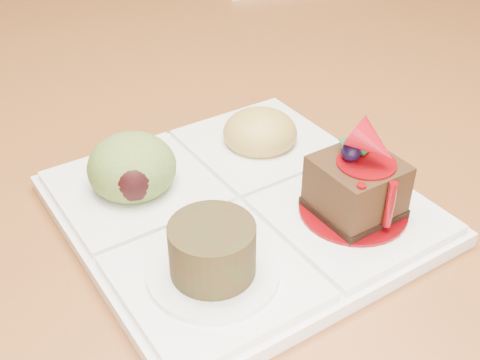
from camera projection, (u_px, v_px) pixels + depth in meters
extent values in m
plane|color=brown|center=(266.00, 324.00, 1.36)|extent=(6.00, 6.00, 0.00)
cube|color=brown|center=(278.00, 8.00, 0.94)|extent=(1.00, 1.80, 0.04)
cylinder|color=brown|center=(55.00, 48.00, 1.76)|extent=(0.06, 0.06, 0.71)
cylinder|color=brown|center=(341.00, 26.00, 1.90)|extent=(0.06, 0.06, 0.71)
cylinder|color=black|center=(0.00, 245.00, 1.27)|extent=(0.04, 0.04, 0.42)
cylinder|color=black|center=(445.00, 137.00, 1.65)|extent=(0.03, 0.03, 0.40)
cube|color=white|center=(240.00, 210.00, 0.48)|extent=(0.33, 0.33, 0.01)
cube|color=white|center=(352.00, 215.00, 0.46)|extent=(0.16, 0.16, 0.01)
cube|color=white|center=(213.00, 278.00, 0.41)|extent=(0.16, 0.16, 0.01)
cube|color=white|center=(134.00, 187.00, 0.49)|extent=(0.16, 0.16, 0.01)
cube|color=white|center=(260.00, 143.00, 0.55)|extent=(0.16, 0.16, 0.01)
cylinder|color=#680308|center=(353.00, 210.00, 0.46)|extent=(0.08, 0.08, 0.00)
cube|color=black|center=(353.00, 208.00, 0.46)|extent=(0.08, 0.08, 0.01)
cube|color=#37200F|center=(357.00, 183.00, 0.44)|extent=(0.07, 0.07, 0.04)
cylinder|color=#680308|center=(360.00, 161.00, 0.43)|extent=(0.04, 0.04, 0.00)
sphere|color=black|center=(351.00, 152.00, 0.43)|extent=(0.01, 0.01, 0.01)
cone|color=#A50A18|center=(374.00, 145.00, 0.42)|extent=(0.05, 0.05, 0.04)
cube|color=#11471A|center=(358.00, 146.00, 0.44)|extent=(0.02, 0.02, 0.01)
cube|color=#11471A|center=(349.00, 146.00, 0.44)|extent=(0.01, 0.02, 0.01)
cylinder|color=#680308|center=(358.00, 209.00, 0.42)|extent=(0.01, 0.01, 0.04)
cylinder|color=#680308|center=(390.00, 205.00, 0.42)|extent=(0.01, 0.01, 0.04)
cylinder|color=#680308|center=(316.00, 183.00, 0.44)|extent=(0.01, 0.01, 0.04)
cylinder|color=white|center=(213.00, 272.00, 0.40)|extent=(0.09, 0.09, 0.00)
cylinder|color=#3D1D11|center=(212.00, 249.00, 0.39)|extent=(0.06, 0.06, 0.04)
cylinder|color=#411E0E|center=(212.00, 234.00, 0.38)|extent=(0.05, 0.05, 0.00)
ellipsoid|color=olive|center=(132.00, 167.00, 0.48)|extent=(0.07, 0.07, 0.05)
ellipsoid|color=black|center=(134.00, 183.00, 0.46)|extent=(0.04, 0.03, 0.03)
ellipsoid|color=#A3793B|center=(260.00, 133.00, 0.54)|extent=(0.07, 0.07, 0.04)
cube|color=#BA3E0D|center=(272.00, 123.00, 0.54)|extent=(0.02, 0.02, 0.01)
cube|color=#467A1A|center=(254.00, 121.00, 0.54)|extent=(0.02, 0.02, 0.02)
cube|color=#BA3E0D|center=(242.00, 135.00, 0.53)|extent=(0.02, 0.02, 0.01)
cube|color=#467A1A|center=(267.00, 134.00, 0.53)|extent=(0.02, 0.02, 0.01)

